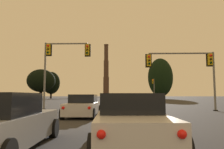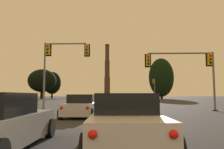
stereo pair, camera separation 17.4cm
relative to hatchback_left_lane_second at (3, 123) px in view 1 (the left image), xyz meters
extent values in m
cube|color=gray|center=(0.00, 0.10, -0.14)|extent=(1.83, 4.05, 0.72)
cylinder|color=black|center=(-0.89, 1.70, -0.36)|extent=(0.24, 0.61, 0.60)
cylinder|color=black|center=(0.79, 1.74, -0.36)|extent=(0.24, 0.61, 0.60)
cube|color=#232328|center=(3.71, 7.19, -0.14)|extent=(1.88, 4.63, 0.70)
cube|color=black|center=(3.70, 7.42, 0.49)|extent=(1.66, 2.23, 0.55)
cylinder|color=black|center=(2.79, 9.08, -0.34)|extent=(0.23, 0.64, 0.64)
cylinder|color=black|center=(4.55, 9.11, -0.34)|extent=(0.23, 0.64, 0.64)
cylinder|color=black|center=(2.86, 5.28, -0.34)|extent=(0.23, 0.64, 0.64)
cylinder|color=black|center=(4.62, 5.31, -0.34)|extent=(0.23, 0.64, 0.64)
sphere|color=red|center=(3.03, 4.86, 0.02)|extent=(0.17, 0.17, 0.17)
sphere|color=red|center=(4.47, 4.89, 0.02)|extent=(0.17, 0.17, 0.17)
cube|color=silver|center=(3.24, 0.79, -0.14)|extent=(1.98, 4.67, 0.70)
cube|color=black|center=(3.23, 1.01, 0.49)|extent=(1.71, 2.26, 0.55)
cylinder|color=black|center=(2.28, 2.65, -0.34)|extent=(0.25, 0.65, 0.64)
cylinder|color=black|center=(4.04, 2.72, -0.34)|extent=(0.25, 0.65, 0.64)
cylinder|color=black|center=(4.20, -1.08, -0.34)|extent=(0.25, 0.65, 0.64)
sphere|color=red|center=(2.61, -1.56, 0.02)|extent=(0.17, 0.17, 0.17)
sphere|color=red|center=(4.05, -1.50, 0.02)|extent=(0.17, 0.17, 0.17)
cube|color=silver|center=(0.61, 8.86, -0.14)|extent=(1.81, 4.60, 0.70)
cube|color=black|center=(0.61, 9.09, 0.49)|extent=(1.62, 2.20, 0.55)
cylinder|color=black|center=(-0.27, 10.76, -0.34)|extent=(0.22, 0.64, 0.64)
cylinder|color=black|center=(1.49, 10.76, -0.34)|extent=(0.22, 0.64, 0.64)
cylinder|color=black|center=(-0.28, 6.96, -0.34)|extent=(0.22, 0.64, 0.64)
cylinder|color=black|center=(1.48, 6.96, -0.34)|extent=(0.22, 0.64, 0.64)
sphere|color=red|center=(-0.12, 6.54, 0.02)|extent=(0.17, 0.17, 0.17)
sphere|color=red|center=(1.32, 6.54, 0.02)|extent=(0.17, 0.17, 0.17)
cylinder|color=slate|center=(11.51, 14.19, 1.97)|extent=(0.18, 0.18, 5.27)
cylinder|color=black|center=(11.51, 14.19, -0.61)|extent=(0.40, 0.40, 0.10)
cube|color=yellow|center=(11.22, 14.19, 3.93)|extent=(0.34, 0.34, 1.04)
cube|color=black|center=(11.22, 14.37, 3.93)|extent=(0.58, 0.03, 1.25)
sphere|color=red|center=(11.22, 14.00, 4.26)|extent=(0.22, 0.22, 0.22)
sphere|color=#352604|center=(11.22, 14.00, 3.93)|extent=(0.22, 0.22, 0.22)
sphere|color=black|center=(11.22, 14.00, 3.61)|extent=(0.22, 0.22, 0.22)
cylinder|color=slate|center=(8.61, 14.19, 4.50)|extent=(5.80, 0.14, 0.14)
sphere|color=slate|center=(11.51, 14.19, 4.50)|extent=(0.18, 0.18, 0.18)
cube|color=yellow|center=(5.71, 14.19, 3.86)|extent=(0.34, 0.34, 1.04)
cube|color=black|center=(5.71, 14.37, 3.86)|extent=(0.58, 0.03, 1.25)
sphere|color=red|center=(5.71, 14.00, 4.19)|extent=(0.22, 0.22, 0.22)
sphere|color=#352604|center=(5.71, 14.00, 3.86)|extent=(0.22, 0.22, 0.22)
sphere|color=black|center=(5.71, 14.00, 3.54)|extent=(0.22, 0.22, 0.22)
cylinder|color=slate|center=(11.85, 49.05, 2.08)|extent=(0.18, 0.18, 5.50)
cylinder|color=black|center=(11.85, 49.05, -0.61)|extent=(0.40, 0.40, 0.10)
cube|color=yellow|center=(11.56, 49.05, 4.16)|extent=(0.34, 0.34, 1.04)
cube|color=black|center=(11.56, 49.23, 4.16)|extent=(0.58, 0.03, 1.25)
sphere|color=red|center=(11.56, 48.86, 4.49)|extent=(0.22, 0.22, 0.22)
sphere|color=#352604|center=(11.56, 48.86, 4.16)|extent=(0.22, 0.22, 0.22)
sphere|color=black|center=(11.56, 48.86, 3.84)|extent=(0.22, 0.22, 0.22)
cylinder|color=slate|center=(-4.17, 15.24, 2.58)|extent=(0.18, 0.18, 6.49)
cylinder|color=black|center=(-4.17, 15.24, -0.61)|extent=(0.40, 0.40, 0.10)
cube|color=yellow|center=(-3.88, 15.24, 5.16)|extent=(0.34, 0.34, 1.04)
cube|color=black|center=(-3.88, 15.42, 5.16)|extent=(0.58, 0.03, 1.25)
sphere|color=red|center=(-3.88, 15.05, 5.48)|extent=(0.22, 0.22, 0.22)
sphere|color=#352604|center=(-3.88, 15.05, 5.16)|extent=(0.22, 0.22, 0.22)
sphere|color=black|center=(-3.88, 15.05, 4.84)|extent=(0.22, 0.22, 0.22)
cylinder|color=slate|center=(-2.11, 15.24, 5.73)|extent=(4.11, 0.14, 0.14)
sphere|color=slate|center=(-4.17, 15.24, 5.73)|extent=(0.18, 0.18, 0.18)
cube|color=yellow|center=(-0.06, 15.24, 5.09)|extent=(0.34, 0.34, 1.04)
cube|color=black|center=(-0.06, 15.42, 5.09)|extent=(0.58, 0.03, 1.25)
sphere|color=red|center=(-0.06, 15.05, 5.41)|extent=(0.22, 0.22, 0.22)
sphere|color=#352604|center=(-0.06, 15.05, 5.09)|extent=(0.22, 0.22, 0.22)
sphere|color=black|center=(-0.06, 15.05, 4.77)|extent=(0.22, 0.22, 0.22)
cylinder|color=#3C2B22|center=(-6.80, 169.47, 0.62)|extent=(7.31, 7.31, 2.57)
cylinder|color=#473328|center=(-6.80, 169.47, 8.61)|extent=(4.57, 4.57, 13.41)
cylinder|color=#473328|center=(-6.80, 169.47, 22.02)|extent=(3.93, 3.93, 13.41)
cylinder|color=#473328|center=(-6.80, 169.47, 35.43)|extent=(3.29, 3.29, 13.41)
cylinder|color=#4E382C|center=(-6.80, 169.47, 41.78)|extent=(3.68, 3.68, 0.70)
cylinder|color=black|center=(-26.74, 77.37, 1.17)|extent=(1.07, 1.07, 3.68)
ellipsoid|color=black|center=(-26.74, 77.37, 6.32)|extent=(10.75, 9.67, 8.81)
cylinder|color=black|center=(-25.64, 86.59, 0.88)|extent=(0.73, 0.73, 3.09)
ellipsoid|color=black|center=(-25.64, 86.59, 5.98)|extent=(7.35, 6.61, 9.48)
cylinder|color=black|center=(19.06, 78.09, 0.67)|extent=(0.94, 0.94, 2.68)
ellipsoid|color=black|center=(19.06, 78.09, 7.52)|extent=(9.43, 8.48, 14.68)
camera|label=1|loc=(2.92, -5.50, 0.71)|focal=35.00mm
camera|label=2|loc=(3.09, -5.50, 0.71)|focal=35.00mm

